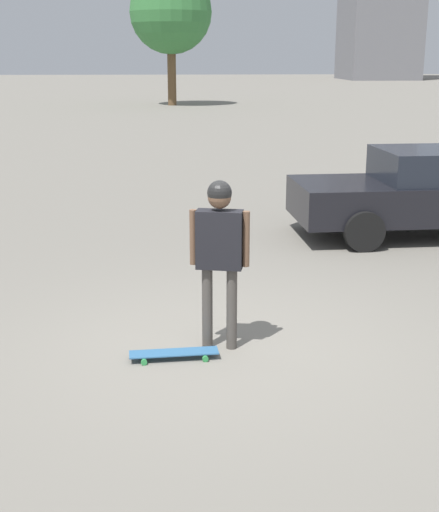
% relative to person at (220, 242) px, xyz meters
% --- Properties ---
extents(ground_plane, '(220.00, 220.00, 0.00)m').
position_rel_person_xyz_m(ground_plane, '(0.00, 0.00, -1.16)').
color(ground_plane, gray).
extents(person, '(0.60, 0.29, 1.79)m').
position_rel_person_xyz_m(person, '(0.00, 0.00, 0.00)').
color(person, '#4C4742').
rests_on(person, ground_plane).
extents(skateboard, '(0.92, 0.31, 0.07)m').
position_rel_person_xyz_m(skateboard, '(0.48, 0.27, -1.09)').
color(skateboard, '#336693').
rests_on(skateboard, ground_plane).
extents(car_parked_near, '(4.78, 2.13, 1.48)m').
position_rel_person_xyz_m(car_parked_near, '(-3.96, -4.65, -0.40)').
color(car_parked_near, black).
rests_on(car_parked_near, ground_plane).
extents(tree_distant, '(4.92, 4.92, 7.93)m').
position_rel_person_xyz_m(tree_distant, '(0.49, -37.94, 4.28)').
color(tree_distant, brown).
rests_on(tree_distant, ground_plane).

